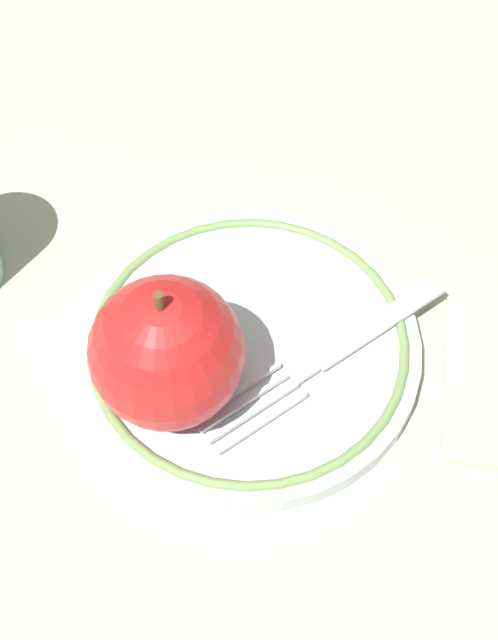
{
  "coord_description": "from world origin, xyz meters",
  "views": [
    {
      "loc": [
        -0.18,
        0.24,
        0.45
      ],
      "look_at": [
        -0.02,
        0.01,
        0.04
      ],
      "focal_mm": 50.0,
      "sensor_mm": 36.0,
      "label": 1
    }
  ],
  "objects": [
    {
      "name": "ground_plane",
      "position": [
        0.0,
        0.0,
        0.0
      ],
      "size": [
        2.0,
        2.0,
        0.0
      ],
      "primitive_type": "plane",
      "color": "#B0B098"
    },
    {
      "name": "plate",
      "position": [
        -0.02,
        0.01,
        0.01
      ],
      "size": [
        0.2,
        0.2,
        0.02
      ],
      "color": "silver",
      "rests_on": "ground_plane"
    },
    {
      "name": "apple_red_whole",
      "position": [
        -0.0,
        0.06,
        0.06
      ],
      "size": [
        0.08,
        0.08,
        0.09
      ],
      "color": "red",
      "rests_on": "plate"
    },
    {
      "name": "fork",
      "position": [
        -0.06,
        -0.02,
        0.02
      ],
      "size": [
        0.07,
        0.17,
        0.0
      ],
      "rotation": [
        0.0,
        0.0,
        1.25
      ],
      "color": "silver",
      "rests_on": "plate"
    }
  ]
}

